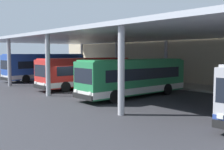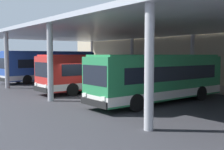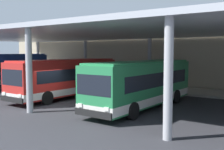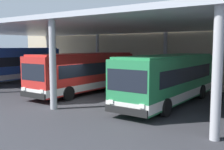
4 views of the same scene
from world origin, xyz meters
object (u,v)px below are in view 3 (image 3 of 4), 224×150
at_px(bus_nearest_bay, 0,70).
at_px(bench_waiting, 84,78).
at_px(bus_second_bay, 67,78).
at_px(bus_middle_bay, 142,84).
at_px(trash_bin, 69,76).

distance_m(bus_nearest_bay, bench_waiting, 9.56).
height_order(bus_nearest_bay, bus_second_bay, bus_nearest_bay).
distance_m(bus_nearest_bay, bus_middle_bay, 17.84).
distance_m(bus_nearest_bay, trash_bin, 8.76).
bearing_deg(bus_nearest_bay, bus_middle_bay, -2.47).
relative_size(bus_nearest_bay, trash_bin, 11.68).
bearing_deg(bus_middle_bay, bench_waiting, 145.50).
xyz_separation_m(bus_nearest_bay, bench_waiting, (4.84, 8.16, -1.18)).
bearing_deg(bus_second_bay, bench_waiting, 123.07).
distance_m(bus_second_bay, bus_middle_bay, 7.27).
relative_size(bus_second_bay, bench_waiting, 5.86).
distance_m(bus_middle_bay, trash_bin, 18.38).
relative_size(bus_middle_bay, bench_waiting, 5.86).
relative_size(bus_nearest_bay, bus_second_bay, 1.09).
bearing_deg(bench_waiting, bus_nearest_bay, -120.66).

